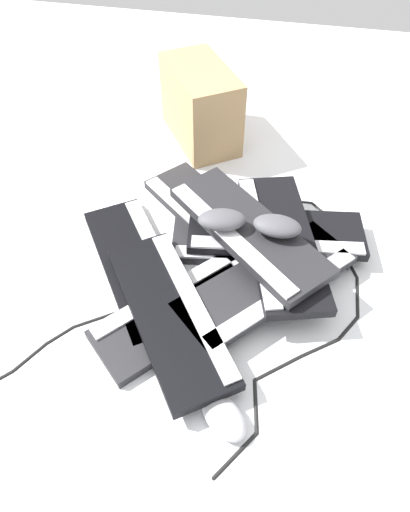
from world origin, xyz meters
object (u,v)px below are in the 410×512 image
at_px(keyboard_7, 247,230).
at_px(cardboard_box, 201,105).
at_px(mouse_1, 222,220).
at_px(keyboard_6, 280,240).
at_px(mouse_0, 230,209).
at_px(keyboard_2, 231,295).
at_px(mouse_4, 277,226).
at_px(keyboard_3, 258,242).
at_px(keyboard_4, 211,216).
at_px(mouse_3, 224,416).
at_px(mouse_2, 230,213).
at_px(keyboard_9, 169,312).
at_px(keyboard_5, 276,233).
at_px(keyboard_1, 187,307).
at_px(keyboard_8, 267,283).
at_px(keyboard_0, 137,265).

distance_m(keyboard_7, cardboard_box, 0.54).
bearing_deg(mouse_1, keyboard_6, -0.06).
xyz_separation_m(mouse_0, cardboard_box, (0.16, -0.37, 0.07)).
bearing_deg(keyboard_2, mouse_4, -124.21).
height_order(keyboard_2, mouse_0, mouse_0).
bearing_deg(keyboard_3, cardboard_box, -60.92).
height_order(keyboard_4, mouse_3, mouse_3).
bearing_deg(mouse_2, keyboard_3, 139.55).
bearing_deg(keyboard_4, mouse_1, 110.92).
bearing_deg(keyboard_6, keyboard_9, 47.93).
relative_size(keyboard_5, keyboard_6, 0.98).
bearing_deg(mouse_1, keyboard_7, 2.63).
bearing_deg(keyboard_1, mouse_3, 118.44).
height_order(keyboard_8, mouse_3, keyboard_8).
relative_size(keyboard_1, keyboard_3, 0.93).
relative_size(keyboard_1, keyboard_8, 1.00).
bearing_deg(mouse_1, keyboard_8, -46.21).
bearing_deg(keyboard_3, keyboard_1, 59.99).
bearing_deg(keyboard_8, keyboard_0, -2.72).
distance_m(mouse_1, mouse_3, 0.43).
height_order(mouse_3, mouse_4, mouse_4).
relative_size(keyboard_5, mouse_2, 4.16).
xyz_separation_m(keyboard_2, keyboard_5, (-0.08, -0.19, 0.03)).
bearing_deg(keyboard_9, keyboard_6, -132.07).
distance_m(keyboard_3, keyboard_4, 0.16).
distance_m(mouse_2, mouse_3, 0.53).
height_order(keyboard_2, mouse_1, mouse_1).
bearing_deg(mouse_2, keyboard_8, 112.77).
xyz_separation_m(keyboard_4, keyboard_9, (0.02, 0.35, 0.03)).
bearing_deg(keyboard_0, keyboard_2, 169.88).
xyz_separation_m(keyboard_6, cardboard_box, (0.30, -0.48, 0.04)).
bearing_deg(keyboard_2, keyboard_1, 30.09).
bearing_deg(mouse_3, keyboard_9, 171.17).
xyz_separation_m(keyboard_6, keyboard_8, (0.01, 0.11, -0.03)).
height_order(mouse_4, cardboard_box, cardboard_box).
distance_m(keyboard_3, mouse_0, 0.12).
xyz_separation_m(keyboard_7, mouse_0, (0.06, -0.12, -0.05)).
relative_size(keyboard_8, cardboard_box, 1.43).
bearing_deg(keyboard_5, keyboard_2, 66.84).
relative_size(keyboard_9, mouse_0, 4.05).
distance_m(keyboard_5, mouse_0, 0.14).
xyz_separation_m(keyboard_2, mouse_2, (0.04, -0.23, 0.04)).
bearing_deg(keyboard_4, mouse_4, 143.62).
relative_size(keyboard_9, mouse_1, 4.05).
bearing_deg(mouse_0, mouse_4, -130.62).
distance_m(keyboard_3, keyboard_7, 0.11).
distance_m(keyboard_2, keyboard_9, 0.16).
xyz_separation_m(keyboard_1, keyboard_4, (0.01, -0.30, 0.00)).
bearing_deg(keyboard_0, keyboard_4, -124.55).
xyz_separation_m(keyboard_6, keyboard_9, (0.21, 0.24, -0.03)).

